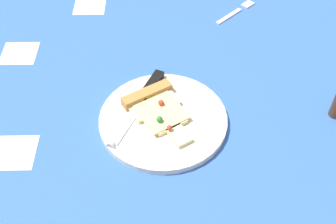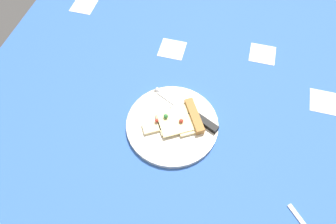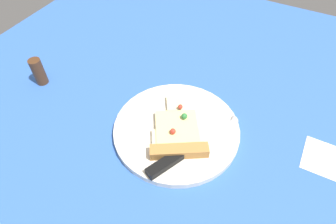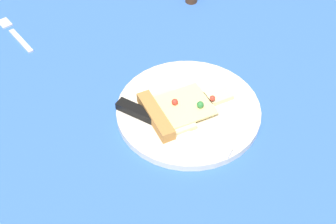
% 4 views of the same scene
% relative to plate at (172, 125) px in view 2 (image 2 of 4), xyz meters
% --- Properties ---
extents(ground_plane, '(1.41, 1.41, 0.03)m').
position_rel_plate_xyz_m(ground_plane, '(0.04, -0.02, -0.02)').
color(ground_plane, '#3360B7').
rests_on(ground_plane, ground).
extents(plate, '(0.28, 0.28, 0.01)m').
position_rel_plate_xyz_m(plate, '(0.00, 0.00, 0.00)').
color(plate, silver).
rests_on(plate, ground_plane).
extents(pizza_slice, '(0.16, 0.19, 0.03)m').
position_rel_plate_xyz_m(pizza_slice, '(0.01, -0.02, 0.02)').
color(pizza_slice, beige).
rests_on(pizza_slice, plate).
extents(knife, '(0.12, 0.23, 0.02)m').
position_rel_plate_xyz_m(knife, '(0.05, -0.05, 0.01)').
color(knife, silver).
rests_on(knife, plate).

